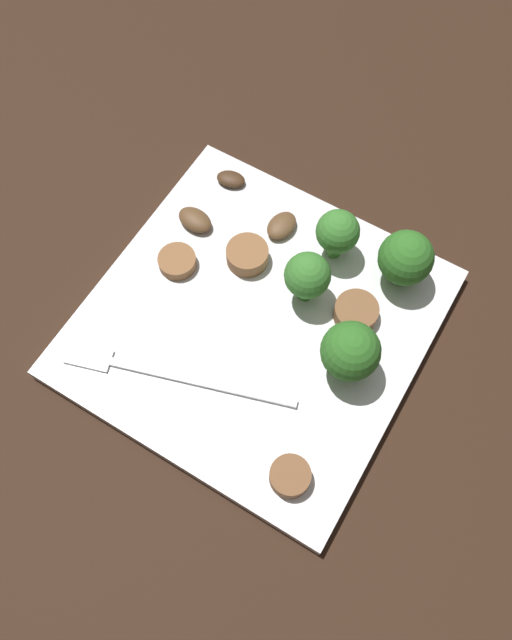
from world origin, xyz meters
The scene contains 14 objects.
ground_plane centered at (0.00, 0.00, 0.00)m, with size 1.40×1.40×0.00m, color black.
plate centered at (0.00, 0.00, 0.01)m, with size 0.25×0.25×0.01m, color white.
fork centered at (0.04, 0.08, 0.01)m, with size 0.18×0.07×0.00m.
broccoli_floret_0 centered at (-0.08, -0.09, 0.04)m, with size 0.04×0.04×0.05m.
broccoli_floret_1 centered at (-0.08, 0.00, 0.05)m, with size 0.04×0.04×0.06m.
broccoli_floret_2 centered at (-0.02, -0.04, 0.05)m, with size 0.04×0.04×0.05m.
broccoli_floret_3 centered at (-0.02, -0.09, 0.04)m, with size 0.03×0.03×0.05m.
sausage_slice_0 centered at (0.03, -0.04, 0.02)m, with size 0.03×0.03×0.01m, color brown.
sausage_slice_1 centered at (-0.08, 0.09, 0.02)m, with size 0.03×0.03×0.01m, color brown.
sausage_slice_2 centered at (0.08, -0.01, 0.02)m, with size 0.03×0.03×0.01m, color brown.
sausage_slice_3 centered at (-0.06, -0.04, 0.02)m, with size 0.03×0.03×0.01m, color brown.
mushroom_0 centered at (0.02, -0.08, 0.02)m, with size 0.03×0.02×0.01m, color brown.
mushroom_1 centered at (0.09, -0.05, 0.02)m, with size 0.03×0.02×0.01m, color brown.
mushroom_2 centered at (0.09, -0.10, 0.02)m, with size 0.03×0.02×0.01m, color #422B19.
Camera 1 is at (-0.11, 0.18, 0.47)m, focal length 36.21 mm.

